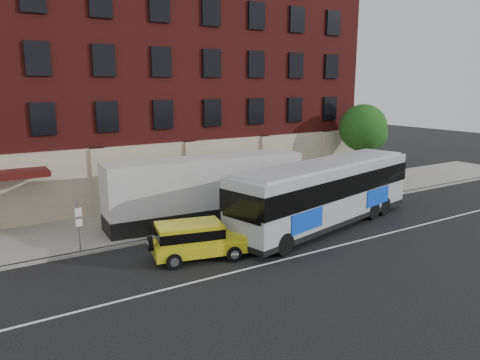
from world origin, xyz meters
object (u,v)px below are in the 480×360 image
sign_pole (79,224)px  city_bus (326,191)px  shipping_container (207,191)px  yellow_suv (195,238)px  street_tree (363,130)px

sign_pole → city_bus: 12.96m
shipping_container → yellow_suv: bearing=-123.4°
city_bus → street_tree: bearing=33.4°
sign_pole → shipping_container: (7.34, 1.22, 0.43)m
sign_pole → city_bus: bearing=-12.8°
sign_pole → yellow_suv: sign_pole is taller
sign_pole → shipping_container: 7.46m
city_bus → shipping_container: (-5.29, 4.08, -0.13)m
city_bus → yellow_suv: size_ratio=2.96×
sign_pole → shipping_container: bearing=9.4°
street_tree → yellow_suv: street_tree is taller
street_tree → city_bus: (-9.41, -6.20, -2.39)m
sign_pole → city_bus: (12.63, -2.86, 0.56)m
city_bus → shipping_container: shipping_container is taller
street_tree → city_bus: street_tree is taller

